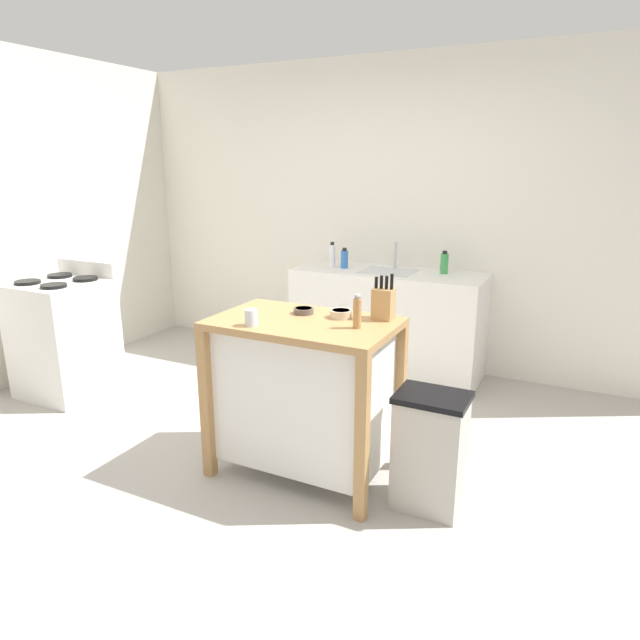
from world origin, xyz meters
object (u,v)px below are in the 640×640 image
object	(u,v)px
trash_bin	(430,451)
drinking_cup	(251,318)
pepper_grinder	(357,312)
bottle_hand_soap	(444,263)
stove	(65,337)
bottle_dish_soap	(332,256)
bowl_ceramic_wide	(341,314)
sink_faucet	(395,255)
knife_block	(383,303)
kitchen_island	(304,389)
bowl_stoneware_deep	(304,311)
bottle_spray_cleaner	(344,259)

from	to	relation	value
trash_bin	drinking_cup	bearing A→B (deg)	-168.00
pepper_grinder	bottle_hand_soap	world-z (taller)	pepper_grinder
bottle_hand_soap	stove	size ratio (longest dim) A/B	0.18
bottle_dish_soap	bowl_ceramic_wide	bearing A→B (deg)	-63.18
drinking_cup	bottle_dish_soap	xyz separation A→B (m)	(-0.43, 1.90, 0.02)
bowl_ceramic_wide	pepper_grinder	world-z (taller)	pepper_grinder
bottle_dish_soap	bottle_hand_soap	distance (m)	0.93
bottle_hand_soap	bottle_dish_soap	bearing A→B (deg)	-170.68
sink_faucet	bowl_ceramic_wide	bearing A→B (deg)	-80.58
sink_faucet	bottle_dish_soap	xyz separation A→B (m)	(-0.49, -0.19, -0.01)
drinking_cup	knife_block	bearing A→B (deg)	36.87
kitchen_island	trash_bin	world-z (taller)	kitchen_island
kitchen_island	bottle_hand_soap	world-z (taller)	bottle_hand_soap
bowl_ceramic_wide	bottle_hand_soap	xyz separation A→B (m)	(0.14, 1.70, 0.03)
bowl_stoneware_deep	trash_bin	bearing A→B (deg)	-9.90
trash_bin	bottle_dish_soap	size ratio (longest dim) A/B	2.91
bowl_ceramic_wide	bottle_dish_soap	distance (m)	1.73
kitchen_island	bowl_ceramic_wide	xyz separation A→B (m)	(0.16, 0.14, 0.43)
bowl_ceramic_wide	pepper_grinder	size ratio (longest dim) A/B	0.66
trash_bin	stove	size ratio (longest dim) A/B	0.63
stove	bottle_hand_soap	bearing A→B (deg)	32.82
bottle_dish_soap	bottle_hand_soap	bearing A→B (deg)	9.32
pepper_grinder	bottle_dish_soap	bearing A→B (deg)	119.02
bowl_stoneware_deep	pepper_grinder	size ratio (longest dim) A/B	0.62
knife_block	bottle_spray_cleaner	world-z (taller)	knife_block
kitchen_island	bottle_dish_soap	size ratio (longest dim) A/B	4.60
sink_faucet	kitchen_island	bearing A→B (deg)	-86.08
kitchen_island	trash_bin	distance (m)	0.76
bowl_stoneware_deep	trash_bin	xyz separation A→B (m)	(0.80, -0.14, -0.62)
bowl_ceramic_wide	stove	world-z (taller)	stove
bowl_stoneware_deep	sink_faucet	distance (m)	1.76
trash_bin	bowl_ceramic_wide	bearing A→B (deg)	164.85
bowl_ceramic_wide	bowl_stoneware_deep	bearing A→B (deg)	-175.75
bowl_ceramic_wide	trash_bin	bearing A→B (deg)	-15.15
bottle_hand_soap	stove	distance (m)	3.03
stove	sink_faucet	bearing A→B (deg)	38.60
sink_faucet	pepper_grinder	bearing A→B (deg)	-76.69
drinking_cup	bottle_hand_soap	world-z (taller)	bottle_hand_soap
bottle_spray_cleaner	bowl_ceramic_wide	bearing A→B (deg)	-66.62
bowl_ceramic_wide	stove	xyz separation A→B (m)	(-2.37, 0.08, -0.49)
drinking_cup	pepper_grinder	bearing A→B (deg)	22.02
bowl_stoneware_deep	bottle_hand_soap	world-z (taller)	bottle_hand_soap
bowl_ceramic_wide	bottle_spray_cleaner	bearing A→B (deg)	113.38
knife_block	bottle_hand_soap	xyz separation A→B (m)	(-0.08, 1.62, -0.04)
kitchen_island	bottle_spray_cleaner	xyz separation A→B (m)	(-0.52, 1.70, 0.45)
drinking_cup	kitchen_island	bearing A→B (deg)	48.29
pepper_grinder	bottle_hand_soap	size ratio (longest dim) A/B	0.99
drinking_cup	trash_bin	world-z (taller)	drinking_cup
sink_faucet	bottle_spray_cleaner	xyz separation A→B (m)	(-0.39, -0.17, -0.03)
kitchen_island	bowl_stoneware_deep	distance (m)	0.44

